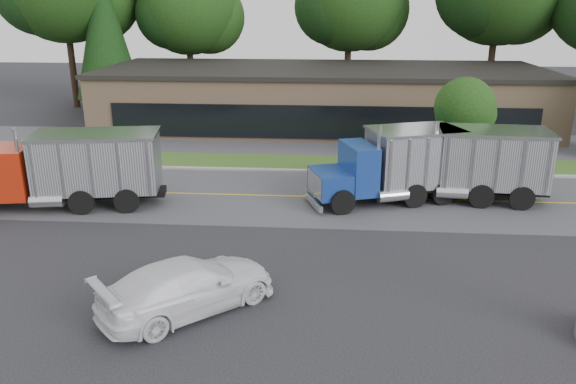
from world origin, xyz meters
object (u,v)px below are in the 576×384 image
rally_car (188,286)px  dump_truck_blue (394,163)px  dump_truck_red (69,168)px  dump_truck_maroon (466,162)px

rally_car → dump_truck_blue: bearing=-76.6°
dump_truck_red → dump_truck_blue: same height
dump_truck_red → dump_truck_blue: 14.76m
dump_truck_red → dump_truck_blue: bearing=177.3°
dump_truck_blue → dump_truck_red: bearing=-11.7°
dump_truck_red → rally_car: size_ratio=1.75×
dump_truck_maroon → rally_car: (-10.44, -10.96, -1.01)m
dump_truck_maroon → rally_car: dump_truck_maroon is taller
dump_truck_blue → rally_car: 12.72m
dump_truck_blue → rally_car: bearing=36.8°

